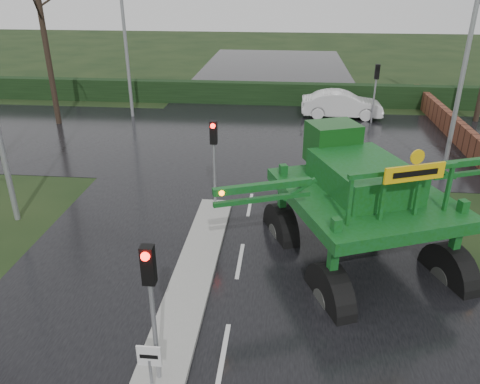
# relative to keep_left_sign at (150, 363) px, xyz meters

# --- Properties ---
(ground) EXTENTS (140.00, 140.00, 0.00)m
(ground) POSITION_rel_keep_left_sign_xyz_m (1.30, 1.50, -1.06)
(ground) COLOR black
(ground) RESTS_ON ground
(road_main) EXTENTS (14.00, 80.00, 0.02)m
(road_main) POSITION_rel_keep_left_sign_xyz_m (1.30, 11.50, -1.05)
(road_main) COLOR black
(road_main) RESTS_ON ground
(road_cross) EXTENTS (80.00, 12.00, 0.02)m
(road_cross) POSITION_rel_keep_left_sign_xyz_m (1.30, 17.50, -1.05)
(road_cross) COLOR black
(road_cross) RESTS_ON ground
(median_island) EXTENTS (1.20, 10.00, 0.16)m
(median_island) POSITION_rel_keep_left_sign_xyz_m (0.00, 4.50, -0.97)
(median_island) COLOR gray
(median_island) RESTS_ON ground
(hedge_row) EXTENTS (44.00, 0.90, 1.50)m
(hedge_row) POSITION_rel_keep_left_sign_xyz_m (1.30, 25.50, -0.31)
(hedge_row) COLOR black
(hedge_row) RESTS_ON ground
(brick_wall) EXTENTS (0.40, 20.00, 1.20)m
(brick_wall) POSITION_rel_keep_left_sign_xyz_m (11.80, 17.50, -0.46)
(brick_wall) COLOR #592D1E
(brick_wall) RESTS_ON ground
(keep_left_sign) EXTENTS (0.50, 0.07, 1.35)m
(keep_left_sign) POSITION_rel_keep_left_sign_xyz_m (0.00, 0.00, 0.00)
(keep_left_sign) COLOR gray
(keep_left_sign) RESTS_ON ground
(traffic_signal_near) EXTENTS (0.26, 0.33, 3.52)m
(traffic_signal_near) POSITION_rel_keep_left_sign_xyz_m (0.00, 0.49, 1.53)
(traffic_signal_near) COLOR gray
(traffic_signal_near) RESTS_ON ground
(traffic_signal_mid) EXTENTS (0.26, 0.33, 3.52)m
(traffic_signal_mid) POSITION_rel_keep_left_sign_xyz_m (0.00, 8.99, 1.53)
(traffic_signal_mid) COLOR gray
(traffic_signal_mid) RESTS_ON ground
(traffic_signal_far) EXTENTS (0.26, 0.33, 3.52)m
(traffic_signal_far) POSITION_rel_keep_left_sign_xyz_m (7.80, 21.51, 1.53)
(traffic_signal_far) COLOR gray
(traffic_signal_far) RESTS_ON ground
(street_light_right) EXTENTS (3.85, 0.30, 10.00)m
(street_light_right) POSITION_rel_keep_left_sign_xyz_m (9.49, 13.50, 4.93)
(street_light_right) COLOR gray
(street_light_right) RESTS_ON ground
(street_light_left_far) EXTENTS (3.85, 0.30, 10.00)m
(street_light_left_far) POSITION_rel_keep_left_sign_xyz_m (-6.89, 21.50, 4.93)
(street_light_left_far) COLOR gray
(street_light_left_far) RESTS_ON ground
(crop_sprayer) EXTENTS (9.07, 7.23, 5.40)m
(crop_sprayer) POSITION_rel_keep_left_sign_xyz_m (3.87, 4.04, 1.50)
(crop_sprayer) COLOR black
(crop_sprayer) RESTS_ON ground
(white_sedan) EXTENTS (5.02, 1.78, 1.65)m
(white_sedan) POSITION_rel_keep_left_sign_xyz_m (6.06, 22.55, -1.06)
(white_sedan) COLOR silver
(white_sedan) RESTS_ON ground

